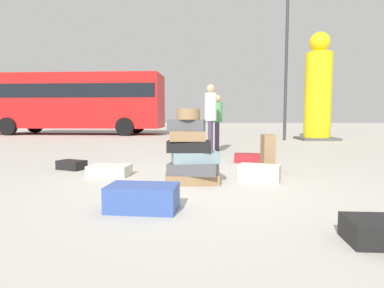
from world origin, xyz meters
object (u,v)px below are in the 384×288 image
at_px(person_tourist_with_camera, 211,113).
at_px(suitcase_cream_behind_tower, 259,173).
at_px(suitcase_maroon_foreground_near, 248,158).
at_px(suitcase_brown_left_side, 268,154).
at_px(suitcase_black_right_side, 72,165).
at_px(parked_bus, 75,100).
at_px(person_bearded_onlooker, 217,117).
at_px(lamp_post, 287,27).
at_px(yellow_dummy_statue, 318,92).
at_px(suitcase_cream_upright_blue, 110,170).
at_px(suitcase_navy_foreground_far, 143,198).
at_px(suitcase_tower, 191,153).

bearing_deg(person_tourist_with_camera, suitcase_cream_behind_tower, 14.67).
xyz_separation_m(suitcase_maroon_foreground_near, suitcase_brown_left_side, (0.11, -1.34, 0.25)).
bearing_deg(suitcase_black_right_side, parked_bus, 134.27).
distance_m(suitcase_cream_behind_tower, person_bearded_onlooker, 4.40).
relative_size(suitcase_brown_left_side, lamp_post, 0.10).
relative_size(person_bearded_onlooker, yellow_dummy_statue, 0.36).
distance_m(suitcase_cream_behind_tower, yellow_dummy_statue, 9.61).
bearing_deg(person_bearded_onlooker, suitcase_cream_upright_blue, -27.27).
height_order(suitcase_maroon_foreground_near, parked_bus, parked_bus).
xyz_separation_m(suitcase_maroon_foreground_near, person_tourist_with_camera, (-0.74, 1.41, 0.98)).
relative_size(suitcase_black_right_side, suitcase_cream_behind_tower, 0.82).
xyz_separation_m(suitcase_cream_upright_blue, person_bearded_onlooker, (2.05, 3.89, 0.86)).
bearing_deg(suitcase_cream_behind_tower, suitcase_brown_left_side, 88.55).
height_order(suitcase_cream_behind_tower, yellow_dummy_statue, yellow_dummy_statue).
bearing_deg(lamp_post, person_tourist_with_camera, -123.72).
bearing_deg(suitcase_black_right_side, person_bearded_onlooker, 72.82).
bearing_deg(suitcase_cream_upright_blue, suitcase_maroon_foreground_near, 39.08).
bearing_deg(person_tourist_with_camera, parked_bus, -138.22).
relative_size(suitcase_black_right_side, suitcase_navy_foreground_far, 0.69).
bearing_deg(person_bearded_onlooker, suitcase_brown_left_side, 10.09).
height_order(suitcase_cream_behind_tower, suitcase_navy_foreground_far, suitcase_navy_foreground_far).
bearing_deg(person_tourist_with_camera, suitcase_tower, -2.41).
bearing_deg(suitcase_black_right_side, suitcase_cream_behind_tower, 7.00).
xyz_separation_m(suitcase_cream_upright_blue, suitcase_navy_foreground_far, (0.87, -1.96, 0.05)).
bearing_deg(suitcase_cream_behind_tower, suitcase_tower, -150.12).
bearing_deg(suitcase_navy_foreground_far, yellow_dummy_statue, 66.83).
bearing_deg(suitcase_brown_left_side, suitcase_tower, -147.31).
distance_m(suitcase_maroon_foreground_near, person_tourist_with_camera, 1.87).
bearing_deg(suitcase_cream_behind_tower, person_bearded_onlooker, 115.79).
bearing_deg(suitcase_navy_foreground_far, person_bearded_onlooker, 84.50).
bearing_deg(yellow_dummy_statue, suitcase_maroon_foreground_near, -120.93).
relative_size(suitcase_brown_left_side, person_bearded_onlooker, 0.42).
distance_m(suitcase_cream_behind_tower, lamp_post, 9.71).
bearing_deg(suitcase_cream_behind_tower, suitcase_maroon_foreground_near, 106.68).
xyz_separation_m(suitcase_tower, suitcase_cream_upright_blue, (-1.36, 0.58, -0.36)).
xyz_separation_m(suitcase_black_right_side, suitcase_cream_behind_tower, (3.27, -1.03, 0.04)).
xyz_separation_m(suitcase_cream_behind_tower, lamp_post, (2.67, 8.27, 4.35)).
height_order(suitcase_maroon_foreground_near, suitcase_black_right_side, suitcase_maroon_foreground_near).
xyz_separation_m(suitcase_black_right_side, person_bearded_onlooker, (2.92, 3.28, 0.86)).
distance_m(suitcase_tower, person_bearded_onlooker, 4.55).
bearing_deg(lamp_post, suitcase_brown_left_side, -107.48).
distance_m(suitcase_maroon_foreground_near, lamp_post, 8.06).
distance_m(suitcase_cream_upright_blue, parked_bus, 13.16).
relative_size(suitcase_brown_left_side, suitcase_navy_foreground_far, 0.93).
height_order(suitcase_tower, suitcase_black_right_side, suitcase_tower).
bearing_deg(yellow_dummy_statue, lamp_post, -170.00).
relative_size(person_bearded_onlooker, person_tourist_with_camera, 0.89).
relative_size(suitcase_brown_left_side, yellow_dummy_statue, 0.15).
bearing_deg(suitcase_brown_left_side, suitcase_navy_foreground_far, -128.35).
relative_size(suitcase_cream_behind_tower, parked_bus, 0.06).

